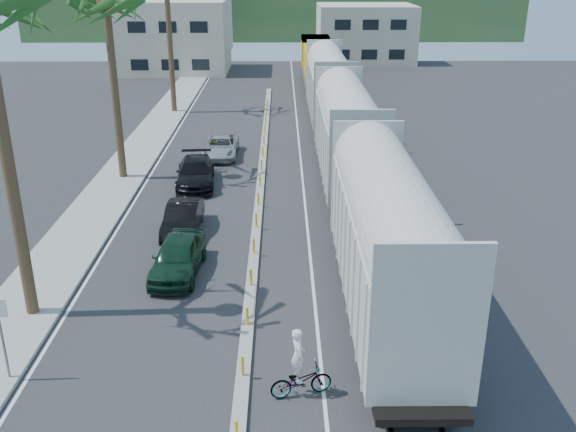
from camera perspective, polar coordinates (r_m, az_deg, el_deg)
The scene contains 13 objects.
ground at distance 19.30m, azimuth -4.37°, elevation -17.75°, with size 140.00×140.00×0.00m, color #28282B.
sidewalk at distance 42.78m, azimuth -13.78°, elevation 4.63°, with size 3.00×90.00×0.15m, color gray.
rails at distance 44.71m, azimuth 4.27°, elevation 5.88°, with size 1.56×100.00×0.06m.
median at distance 36.89m, azimuth -2.50°, elevation 2.52°, with size 0.45×60.00×0.85m.
lane_markings at distance 41.82m, azimuth -5.24°, elevation 4.68°, with size 9.42×90.00×0.01m.
freight_train at distance 42.56m, azimuth 4.54°, elevation 9.05°, with size 3.00×60.94×5.85m.
street_sign at distance 21.51m, azimuth -24.23°, elevation -8.92°, with size 0.60×0.08×3.00m.
buildings at distance 87.19m, azimuth -5.87°, elevation 16.53°, with size 38.00×27.00×10.00m.
car_lead at distance 27.11m, azimuth -9.77°, elevation -3.58°, with size 2.13×4.73×1.58m, color #10301E.
car_second at distance 31.23m, azimuth -9.33°, elevation -0.19°, with size 1.62×4.39×1.43m, color black.
car_third at distance 37.71m, azimuth -8.23°, elevation 3.83°, with size 2.56×5.39×1.52m, color black.
car_rear at distance 43.24m, azimuth -6.00°, elevation 6.15°, with size 2.22×4.80×1.33m, color #AFB3B5.
cyclist at distance 19.78m, azimuth 1.10°, elevation -13.92°, with size 1.59×2.23×2.29m.
Camera 1 is at (1.25, -14.83, 12.28)m, focal length 40.00 mm.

